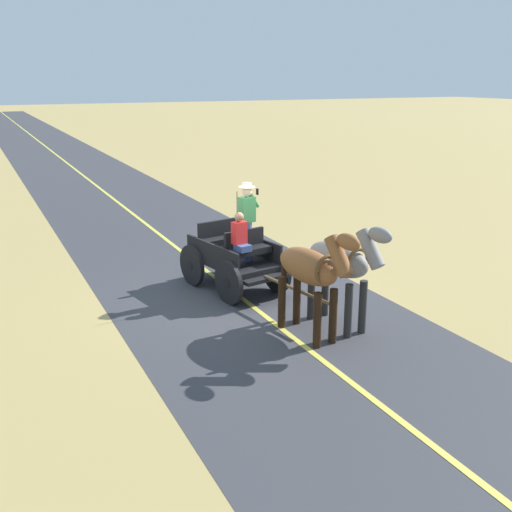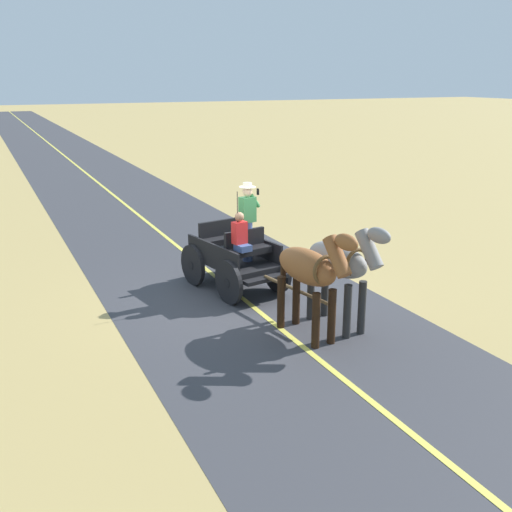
{
  "view_description": "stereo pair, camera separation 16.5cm",
  "coord_description": "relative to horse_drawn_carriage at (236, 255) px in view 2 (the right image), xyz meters",
  "views": [
    {
      "loc": [
        5.15,
        11.75,
        4.73
      ],
      "look_at": [
        -0.11,
        0.74,
        1.1
      ],
      "focal_mm": 42.64,
      "sensor_mm": 36.0,
      "label": 1
    },
    {
      "loc": [
        5.0,
        11.82,
        4.73
      ],
      "look_at": [
        -0.11,
        0.74,
        1.1
      ],
      "focal_mm": 42.64,
      "sensor_mm": 36.0,
      "label": 2
    }
  ],
  "objects": [
    {
      "name": "horse_off_side",
      "position": [
        -0.18,
        3.05,
        0.51
      ],
      "size": [
        0.77,
        2.15,
        2.21
      ],
      "color": "brown",
      "rests_on": "ground"
    },
    {
      "name": "horse_near_side",
      "position": [
        -0.93,
        2.91,
        0.51
      ],
      "size": [
        0.78,
        2.15,
        2.21
      ],
      "color": "gray",
      "rests_on": "ground"
    },
    {
      "name": "road_surface",
      "position": [
        0.13,
        0.37,
        -0.81
      ],
      "size": [
        5.77,
        160.0,
        0.01
      ],
      "primitive_type": "cube",
      "color": "#38383D",
      "rests_on": "ground"
    },
    {
      "name": "ground_plane",
      "position": [
        0.13,
        0.37,
        -0.82
      ],
      "size": [
        200.0,
        200.0,
        0.0
      ],
      "primitive_type": "plane",
      "color": "tan"
    },
    {
      "name": "road_centre_stripe",
      "position": [
        0.13,
        0.37,
        -0.81
      ],
      "size": [
        0.12,
        160.0,
        0.0
      ],
      "primitive_type": "cube",
      "color": "#DBCC4C",
      "rests_on": "road_surface"
    },
    {
      "name": "horse_drawn_carriage",
      "position": [
        0.0,
        0.0,
        0.0
      ],
      "size": [
        1.84,
        4.51,
        2.5
      ],
      "color": "black",
      "rests_on": "ground"
    }
  ]
}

